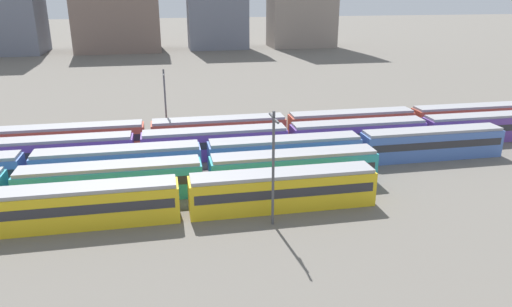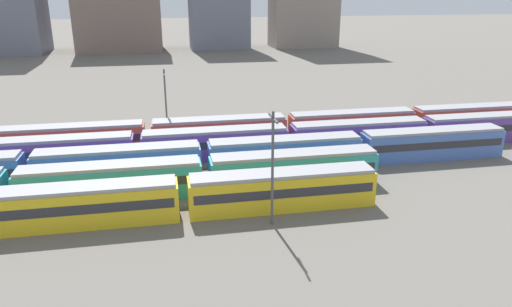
{
  "view_description": "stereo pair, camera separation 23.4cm",
  "coord_description": "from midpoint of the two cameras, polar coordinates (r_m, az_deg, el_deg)",
  "views": [
    {
      "loc": [
        24.71,
        -40.96,
        20.3
      ],
      "look_at": [
        34.83,
        10.4,
        2.04
      ],
      "focal_mm": 33.52,
      "sensor_mm": 36.0,
      "label": 1
    },
    {
      "loc": [
        24.94,
        -41.01,
        20.3
      ],
      "look_at": [
        34.83,
        10.4,
        2.04
      ],
      "focal_mm": 33.52,
      "sensor_mm": 36.0,
      "label": 2
    }
  ],
  "objects": [
    {
      "name": "train_track_3",
      "position": [
        59.79,
        -4.99,
        1.23
      ],
      "size": [
        93.6,
        3.06,
        3.75
      ],
      "color": "#6B429E",
      "rests_on": "ground_plane"
    },
    {
      "name": "distant_building_2",
      "position": [
        170.26,
        -16.4,
        16.93
      ],
      "size": [
        27.26,
        19.8,
        31.34
      ],
      "primitive_type": "cube",
      "color": "#7A665B",
      "rests_on": "ground_plane"
    },
    {
      "name": "train_track_0",
      "position": [
        45.69,
        -20.73,
        -5.85
      ],
      "size": [
        55.8,
        3.06,
        3.75
      ],
      "color": "yellow",
      "rests_on": "ground_plane"
    },
    {
      "name": "catenary_pole_1",
      "position": [
        66.55,
        -10.86,
        6.07
      ],
      "size": [
        0.24,
        3.2,
        9.99
      ],
      "color": "#4C4C51",
      "rests_on": "ground_plane"
    },
    {
      "name": "train_track_1",
      "position": [
        50.05,
        -16.98,
        -3.22
      ],
      "size": [
        55.8,
        3.06,
        3.75
      ],
      "color": "teal",
      "rests_on": "ground_plane"
    },
    {
      "name": "train_track_4",
      "position": [
        64.84,
        -4.51,
        2.69
      ],
      "size": [
        93.6,
        3.06,
        3.75
      ],
      "color": "#BC4C38",
      "rests_on": "ground_plane"
    },
    {
      "name": "catenary_pole_0",
      "position": [
        41.48,
        1.91,
        -1.23
      ],
      "size": [
        0.24,
        3.2,
        10.51
      ],
      "color": "#4C4C51",
      "rests_on": "ground_plane"
    },
    {
      "name": "train_track_2",
      "position": [
        54.72,
        -6.29,
        -0.53
      ],
      "size": [
        74.7,
        3.06,
        3.75
      ],
      "color": "#4C70BC",
      "rests_on": "ground_plane"
    }
  ]
}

